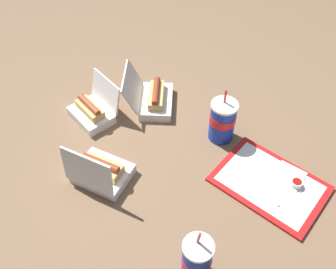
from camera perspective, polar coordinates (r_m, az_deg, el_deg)
The scene contains 10 objects.
ground_plane at distance 1.43m, azimuth -0.78°, elevation -2.52°, with size 3.20×3.20×0.00m, color brown.
food_tray at distance 1.37m, azimuth 15.21°, elevation -7.25°, with size 0.37×0.27×0.01m.
ketchup_cup at distance 1.38m, azimuth 18.98°, elevation -7.05°, with size 0.04×0.04×0.02m.
napkin_stack at distance 1.40m, azimuth 17.93°, elevation -6.01°, with size 0.10×0.10×0.00m, color white.
plastic_fork at distance 1.33m, azimuth 14.70°, elevation -8.91°, with size 0.11×0.01×0.01m, color white.
clamshell_hotdog_front at distance 1.33m, azimuth -10.21°, elevation -5.59°, with size 0.22×0.20×0.19m.
clamshell_hotdog_left at distance 1.55m, azimuth -11.40°, elevation 3.59°, with size 0.20×0.19×0.16m.
clamshell_hotdog_center at distance 1.58m, azimuth -2.24°, elevation 5.57°, with size 0.28×0.28×0.16m.
soda_cup_left at distance 1.11m, azimuth 4.39°, elevation -18.51°, with size 0.09×0.09×0.23m.
soda_cup_center at distance 1.43m, azimuth 8.29°, elevation 2.14°, with size 0.10×0.10×0.23m.
Camera 1 is at (-0.61, 0.68, 1.10)m, focal length 40.00 mm.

